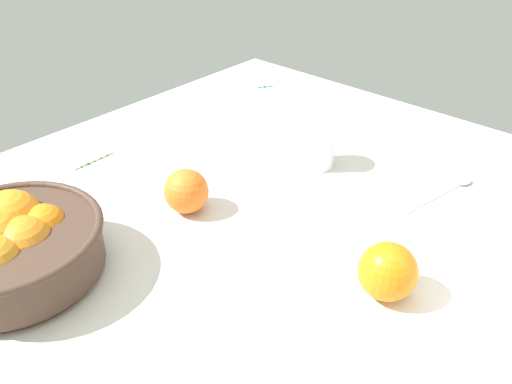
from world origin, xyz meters
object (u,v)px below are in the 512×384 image
(second_glass, at_px, (317,147))
(loose_orange_1, at_px, (187,191))
(spoon, at_px, (449,189))
(fruit_bowl, at_px, (10,246))
(loose_orange_0, at_px, (388,271))

(second_glass, xyz_separation_m, loose_orange_1, (-0.26, 0.07, 0.00))
(loose_orange_1, distance_m, spoon, 0.45)
(second_glass, distance_m, spoon, 0.25)
(fruit_bowl, height_order, spoon, fruit_bowl)
(fruit_bowl, relative_size, loose_orange_1, 3.48)
(fruit_bowl, distance_m, loose_orange_1, 0.27)
(second_glass, relative_size, spoon, 0.49)
(loose_orange_0, height_order, spoon, loose_orange_0)
(second_glass, xyz_separation_m, spoon, (0.08, -0.23, -0.03))
(loose_orange_0, bearing_deg, fruit_bowl, 127.05)
(loose_orange_1, height_order, spoon, loose_orange_1)
(loose_orange_1, bearing_deg, fruit_bowl, 167.16)
(fruit_bowl, relative_size, second_glass, 2.99)
(loose_orange_0, xyz_separation_m, loose_orange_1, (-0.04, 0.35, -0.00))
(fruit_bowl, height_order, loose_orange_1, fruit_bowl)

